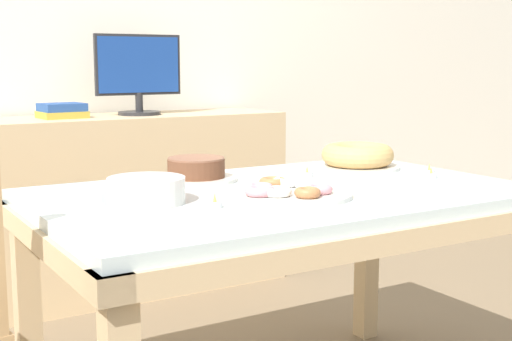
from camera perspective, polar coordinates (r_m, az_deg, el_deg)
The scene contains 13 objects.
wall_back at distance 3.68m, azimuth -13.26°, elevation 11.52°, with size 8.00×0.10×2.60m, color silver.
dining_table at distance 2.14m, azimuth 2.17°, elevation -3.97°, with size 1.46×0.92×0.73m.
sideboard at distance 3.46m, azimuth -11.20°, elevation -2.77°, with size 1.65×0.44×0.85m.
computer_monitor at distance 3.44m, azimuth -9.38°, elevation 7.57°, with size 0.42×0.20×0.38m.
book_stack at distance 3.32m, azimuth -15.25°, elevation 4.63°, with size 0.21×0.18×0.07m.
cake_chocolate_round at distance 2.28m, azimuth -4.80°, elevation -0.01°, with size 0.26×0.26×0.08m.
cake_golden_bundt at distance 2.55m, azimuth 8.13°, elevation 1.07°, with size 0.30×0.30×0.09m.
pastry_platter at distance 2.01m, azimuth 2.45°, elevation -1.68°, with size 0.37×0.37×0.04m.
plate_stack at distance 1.94m, azimuth -8.77°, elevation -1.57°, with size 0.21×0.21×0.07m.
tealight_right_edge at distance 2.35m, azimuth 4.10°, elevation -0.29°, with size 0.04×0.04×0.04m.
tealight_near_cakes at distance 2.40m, azimuth 13.82°, elevation -0.35°, with size 0.04×0.04×0.04m.
tealight_left_edge at distance 1.86m, azimuth -3.32°, elevation -2.69°, with size 0.04×0.04×0.04m.
tealight_centre at distance 2.47m, azimuth 13.68°, elevation -0.08°, with size 0.04×0.04×0.04m.
Camera 1 is at (-1.15, -1.74, 1.11)m, focal length 50.00 mm.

